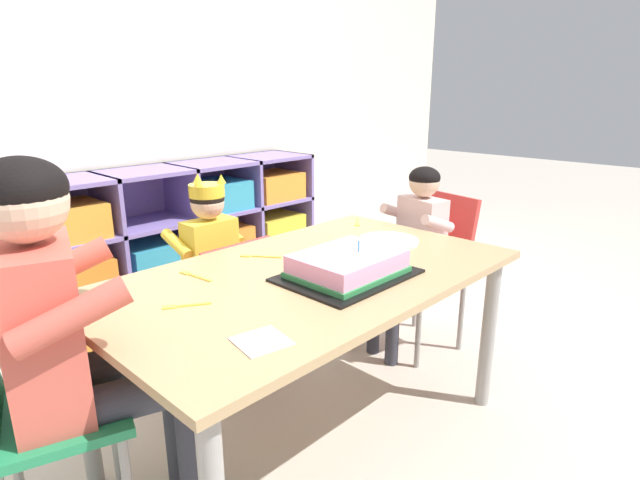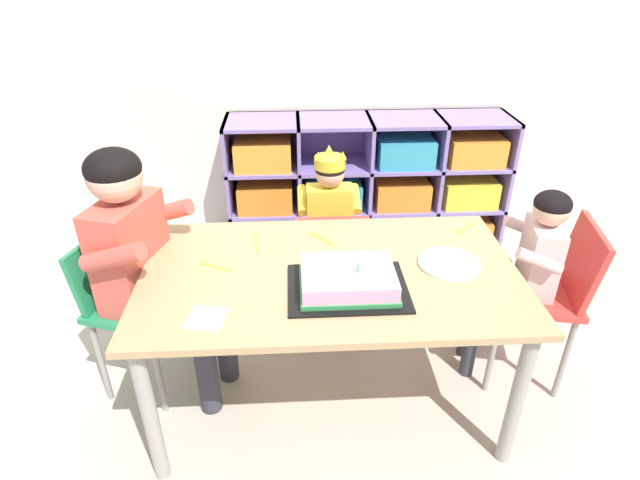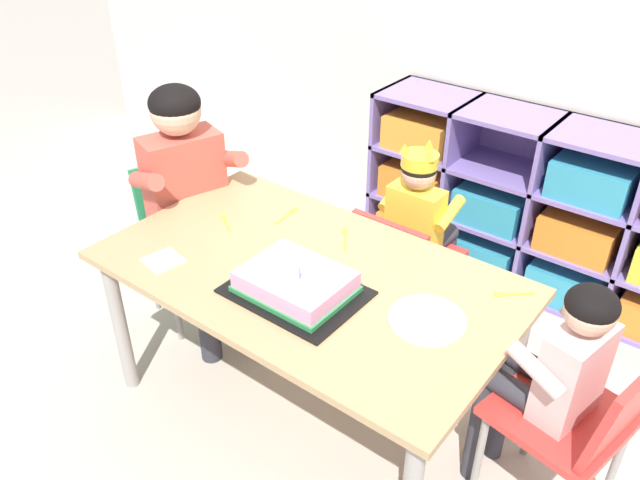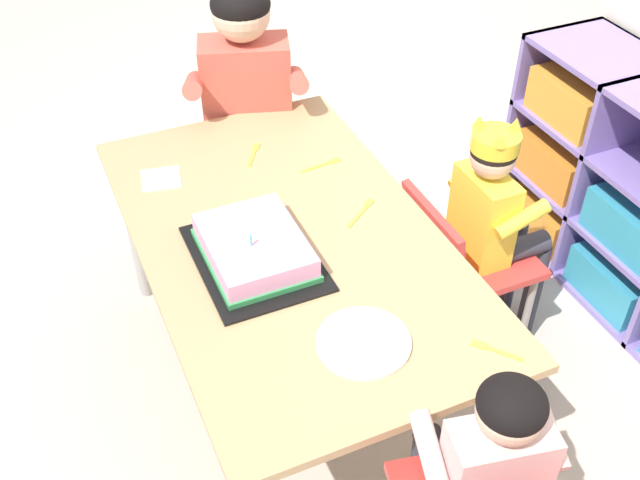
% 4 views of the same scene
% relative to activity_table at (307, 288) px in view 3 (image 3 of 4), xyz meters
% --- Properties ---
extents(ground, '(16.00, 16.00, 0.00)m').
position_rel_activity_table_xyz_m(ground, '(0.00, 0.00, -0.55)').
color(ground, '#BCB2A3').
extents(storage_cubby_shelf, '(1.62, 0.35, 0.79)m').
position_rel_activity_table_xyz_m(storage_cubby_shelf, '(0.32, 1.26, -0.19)').
color(storage_cubby_shelf, '#7F6BB2').
rests_on(storage_cubby_shelf, ground).
extents(activity_table, '(1.34, 0.78, 0.62)m').
position_rel_activity_table_xyz_m(activity_table, '(0.00, 0.00, 0.00)').
color(activity_table, tan).
rests_on(activity_table, ground).
extents(classroom_chair_blue, '(0.35, 0.36, 0.61)m').
position_rel_activity_table_xyz_m(classroom_chair_blue, '(0.04, 0.55, -0.17)').
color(classroom_chair_blue, red).
rests_on(classroom_chair_blue, ground).
extents(child_with_crown, '(0.30, 0.31, 0.85)m').
position_rel_activity_table_xyz_m(child_with_crown, '(0.04, 0.66, -0.01)').
color(child_with_crown, yellow).
rests_on(child_with_crown, ground).
extents(classroom_chair_adult_side, '(0.42, 0.44, 0.68)m').
position_rel_activity_table_xyz_m(classroom_chair_adult_side, '(-0.78, 0.16, -0.12)').
color(classroom_chair_adult_side, '#238451').
rests_on(classroom_chair_adult_side, ground).
extents(adult_helper_seated, '(0.48, 0.46, 1.04)m').
position_rel_activity_table_xyz_m(adult_helper_seated, '(-0.68, 0.12, 0.09)').
color(adult_helper_seated, '#D15647').
rests_on(adult_helper_seated, ground).
extents(classroom_chair_guest_side, '(0.42, 0.41, 0.71)m').
position_rel_activity_table_xyz_m(classroom_chair_guest_side, '(0.88, 0.11, -0.11)').
color(classroom_chair_guest_side, red).
rests_on(classroom_chair_guest_side, ground).
extents(guest_at_table_side, '(0.32, 0.32, 0.85)m').
position_rel_activity_table_xyz_m(guest_at_table_side, '(0.78, 0.13, 0.00)').
color(guest_at_table_side, beige).
rests_on(guest_at_table_side, ground).
extents(birthday_cake_on_tray, '(0.40, 0.30, 0.11)m').
position_rel_activity_table_xyz_m(birthday_cake_on_tray, '(0.05, -0.12, 0.11)').
color(birthday_cake_on_tray, black).
rests_on(birthday_cake_on_tray, activity_table).
extents(paper_plate_stack, '(0.22, 0.22, 0.01)m').
position_rel_activity_table_xyz_m(paper_plate_stack, '(0.43, 0.01, 0.08)').
color(paper_plate_stack, white).
rests_on(paper_plate_stack, activity_table).
extents(paper_napkin_square, '(0.13, 0.13, 0.00)m').
position_rel_activity_table_xyz_m(paper_napkin_square, '(-0.40, -0.25, 0.07)').
color(paper_napkin_square, white).
rests_on(paper_napkin_square, activity_table).
extents(fork_scattered_mid_table, '(0.12, 0.08, 0.00)m').
position_rel_activity_table_xyz_m(fork_scattered_mid_table, '(-0.42, 0.05, 0.07)').
color(fork_scattered_mid_table, yellow).
rests_on(fork_scattered_mid_table, activity_table).
extents(fork_near_child_seat, '(0.03, 0.14, 0.00)m').
position_rel_activity_table_xyz_m(fork_near_child_seat, '(-0.28, 0.23, 0.07)').
color(fork_near_child_seat, yellow).
rests_on(fork_near_child_seat, activity_table).
extents(fork_by_napkin, '(0.11, 0.09, 0.00)m').
position_rel_activity_table_xyz_m(fork_by_napkin, '(0.57, 0.28, 0.07)').
color(fork_by_napkin, yellow).
rests_on(fork_by_napkin, activity_table).
extents(fork_at_table_front_edge, '(0.09, 0.12, 0.00)m').
position_rel_activity_table_xyz_m(fork_at_table_front_edge, '(-0.02, 0.23, 0.07)').
color(fork_at_table_front_edge, yellow).
rests_on(fork_at_table_front_edge, activity_table).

